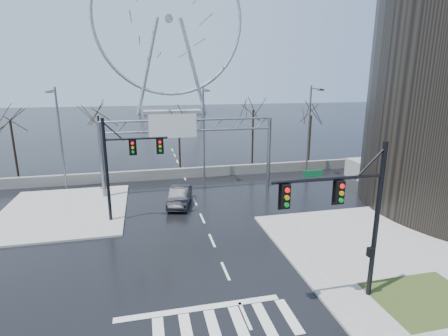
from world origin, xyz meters
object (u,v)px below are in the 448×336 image
object	(u,v)px
signal_mast_near	(353,209)
signal_mast_far	(122,160)
sign_gantry	(185,139)
ferris_wheel	(169,25)
car	(180,196)

from	to	relation	value
signal_mast_near	signal_mast_far	bearing A→B (deg)	130.26
sign_gantry	ferris_wheel	bearing A→B (deg)	86.16
ferris_wheel	car	world-z (taller)	ferris_wheel
signal_mast_far	ferris_wheel	world-z (taller)	ferris_wheel
signal_mast_near	ferris_wheel	distance (m)	101.29
signal_mast_far	sign_gantry	size ratio (longest dim) A/B	0.49
sign_gantry	car	world-z (taller)	sign_gantry
sign_gantry	ferris_wheel	size ratio (longest dim) A/B	0.32
sign_gantry	car	size ratio (longest dim) A/B	3.44
ferris_wheel	signal_mast_far	bearing A→B (deg)	-97.20
signal_mast_far	car	bearing A→B (deg)	29.52
signal_mast_near	signal_mast_far	size ratio (longest dim) A/B	1.00
signal_mast_far	car	size ratio (longest dim) A/B	1.68
signal_mast_near	sign_gantry	bearing A→B (deg)	106.19
signal_mast_far	car	distance (m)	6.54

